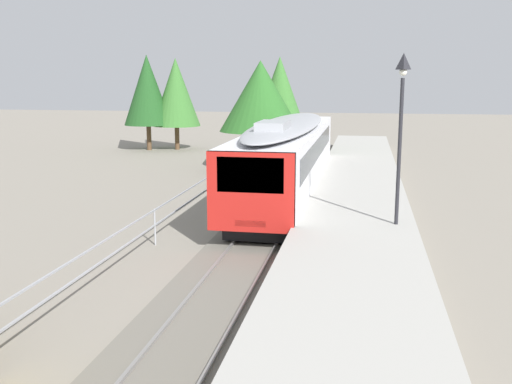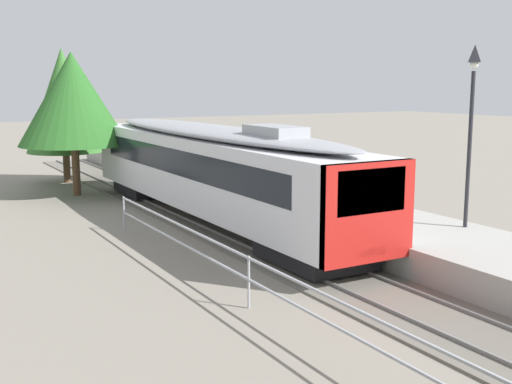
# 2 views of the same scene
# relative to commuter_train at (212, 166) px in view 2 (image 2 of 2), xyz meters

# --- Properties ---
(ground_plane) EXTENTS (160.00, 160.00, 0.00)m
(ground_plane) POSITION_rel_commuter_train_xyz_m (-3.00, -7.73, -2.14)
(ground_plane) COLOR gray
(track_rails) EXTENTS (3.20, 60.00, 0.14)m
(track_rails) POSITION_rel_commuter_train_xyz_m (0.00, -7.73, -2.11)
(track_rails) COLOR #6B665B
(track_rails) RESTS_ON ground
(commuter_train) EXTENTS (2.82, 18.34, 3.74)m
(commuter_train) POSITION_rel_commuter_train_xyz_m (0.00, 0.00, 0.00)
(commuter_train) COLOR silver
(commuter_train) RESTS_ON track_rails
(station_platform) EXTENTS (3.90, 60.00, 0.90)m
(station_platform) POSITION_rel_commuter_train_xyz_m (3.25, -7.73, -1.69)
(station_platform) COLOR #A8A59E
(station_platform) RESTS_ON ground
(platform_lamp_mid_platform) EXTENTS (0.34, 0.34, 5.35)m
(platform_lamp_mid_platform) POSITION_rel_commuter_train_xyz_m (4.55, -7.98, 2.48)
(platform_lamp_mid_platform) COLOR #232328
(platform_lamp_mid_platform) RESTS_ON station_platform
(tree_behind_station_far) EXTENTS (5.00, 5.00, 6.60)m
(tree_behind_station_far) POSITION_rel_commuter_train_xyz_m (-2.83, 8.63, 2.32)
(tree_behind_station_far) COLOR brown
(tree_behind_station_far) RESTS_ON ground
(tree_distant_centre) EXTENTS (3.94, 3.94, 6.98)m
(tree_distant_centre) POSITION_rel_commuter_train_xyz_m (-2.27, 12.85, 2.15)
(tree_distant_centre) COLOR brown
(tree_distant_centre) RESTS_ON ground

